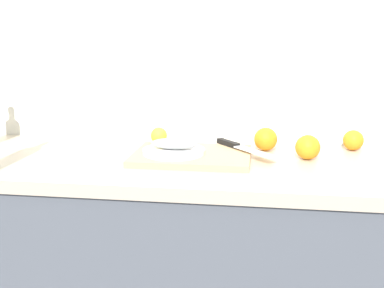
{
  "coord_description": "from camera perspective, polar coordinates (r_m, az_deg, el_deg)",
  "views": [
    {
      "loc": [
        0.28,
        -1.51,
        1.31
      ],
      "look_at": [
        0.06,
        0.02,
        0.95
      ],
      "focal_mm": 44.67,
      "sensor_mm": 36.0,
      "label": 1
    }
  ],
  "objects": [
    {
      "name": "back_wall",
      "position": [
        1.85,
        -0.48,
        11.24
      ],
      "size": [
        3.2,
        0.05,
        2.5
      ],
      "primitive_type": "cube",
      "color": "white",
      "rests_on": "ground_plane"
    },
    {
      "name": "kitchen_counter",
      "position": [
        1.76,
        -2.08,
        -16.19
      ],
      "size": [
        2.0,
        0.6,
        0.9
      ],
      "color": "#4C5159",
      "rests_on": "ground_plane"
    },
    {
      "name": "cutting_board",
      "position": [
        1.6,
        -0.0,
        -1.4
      ],
      "size": [
        0.39,
        0.3,
        0.02
      ],
      "primitive_type": "cube",
      "color": "tan",
      "rests_on": "kitchen_counter"
    },
    {
      "name": "white_plate",
      "position": [
        1.59,
        -2.26,
        -0.86
      ],
      "size": [
        0.21,
        0.21,
        0.01
      ],
      "primitive_type": "cylinder",
      "color": "white",
      "rests_on": "cutting_board"
    },
    {
      "name": "fish_fillet",
      "position": [
        1.58,
        -2.27,
        0.03
      ],
      "size": [
        0.15,
        0.07,
        0.04
      ],
      "primitive_type": "ellipsoid",
      "color": "#999E99",
      "rests_on": "white_plate"
    },
    {
      "name": "chef_knife",
      "position": [
        1.66,
        5.42,
        -0.25
      ],
      "size": [
        0.21,
        0.24,
        0.02
      ],
      "rotation": [
        0.0,
        0.0,
        -0.87
      ],
      "color": "silver",
      "rests_on": "cutting_board"
    },
    {
      "name": "lemon_0",
      "position": [
        1.72,
        -3.97,
        1.01
      ],
      "size": [
        0.06,
        0.06,
        0.06
      ],
      "primitive_type": "sphere",
      "color": "yellow",
      "rests_on": "cutting_board"
    },
    {
      "name": "orange_0",
      "position": [
        1.63,
        13.65,
        -0.38
      ],
      "size": [
        0.08,
        0.08,
        0.08
      ],
      "primitive_type": "sphere",
      "color": "orange",
      "rests_on": "kitchen_counter"
    },
    {
      "name": "orange_1",
      "position": [
        1.8,
        18.7,
        0.42
      ],
      "size": [
        0.07,
        0.07,
        0.07
      ],
      "primitive_type": "sphere",
      "color": "orange",
      "rests_on": "kitchen_counter"
    },
    {
      "name": "orange_2",
      "position": [
        1.72,
        8.78,
        0.57
      ],
      "size": [
        0.08,
        0.08,
        0.08
      ],
      "primitive_type": "sphere",
      "color": "orange",
      "rests_on": "kitchen_counter"
    }
  ]
}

